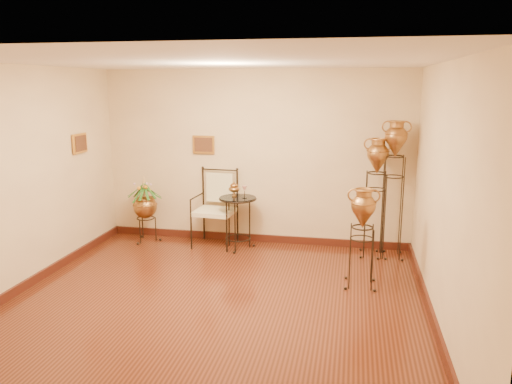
% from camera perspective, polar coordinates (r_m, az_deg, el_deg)
% --- Properties ---
extents(ground, '(5.00, 5.00, 0.00)m').
position_cam_1_polar(ground, '(6.10, -4.79, -12.62)').
color(ground, '#5A2615').
rests_on(ground, ground).
extents(room_shell, '(5.02, 5.02, 2.81)m').
position_cam_1_polar(room_shell, '(5.61, -5.14, 3.70)').
color(room_shell, beige).
rests_on(room_shell, ground).
extents(amphora_tall, '(0.44, 0.44, 2.07)m').
position_cam_1_polar(amphora_tall, '(7.63, 15.40, 0.42)').
color(amphora_tall, black).
rests_on(amphora_tall, ground).
extents(amphora_mid, '(0.47, 0.47, 1.82)m').
position_cam_1_polar(amphora_mid, '(7.66, 13.51, -0.53)').
color(amphora_mid, black).
rests_on(amphora_mid, ground).
extents(amphora_short, '(0.47, 0.47, 1.31)m').
position_cam_1_polar(amphora_short, '(6.51, 12.01, -5.09)').
color(amphora_short, black).
rests_on(amphora_short, ground).
extents(planter_urn, '(0.76, 0.76, 1.14)m').
position_cam_1_polar(planter_urn, '(8.40, -12.58, -1.31)').
color(planter_urn, black).
rests_on(planter_urn, ground).
extents(armchair, '(0.73, 0.69, 1.22)m').
position_cam_1_polar(armchair, '(8.01, -4.76, -1.91)').
color(armchair, black).
rests_on(armchair, ground).
extents(side_table, '(0.58, 0.58, 1.05)m').
position_cam_1_polar(side_table, '(7.88, -2.09, -3.44)').
color(side_table, black).
rests_on(side_table, ground).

